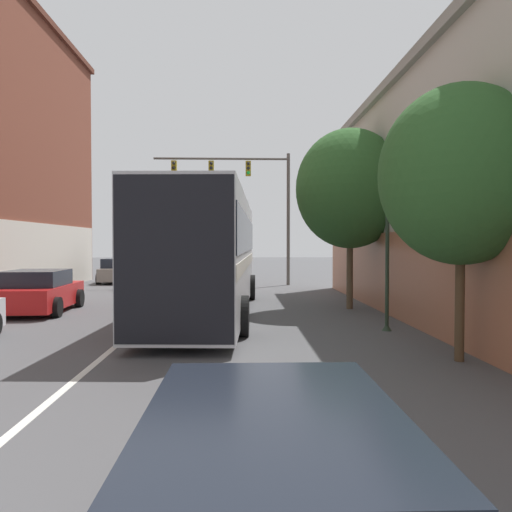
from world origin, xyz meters
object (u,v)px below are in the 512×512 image
traffic_signal_gantry (246,188)px  street_lamp (387,227)px  parked_car_left_near (38,292)px  street_tree_far (350,189)px  parked_car_left_mid (118,271)px  bus (210,250)px  street_tree_near (461,175)px

traffic_signal_gantry → street_lamp: traffic_signal_gantry is taller
parked_car_left_near → traffic_signal_gantry: 13.35m
street_lamp → street_tree_far: 4.59m
traffic_signal_gantry → street_lamp: bearing=-76.2°
street_lamp → parked_car_left_mid: bearing=123.8°
bus → street_tree_near: street_tree_near is taller
street_lamp → street_tree_near: bearing=-83.1°
street_tree_far → parked_car_left_mid: bearing=132.4°
bus → traffic_signal_gantry: traffic_signal_gantry is taller
bus → street_lamp: size_ratio=3.09×
parked_car_left_near → street_tree_far: street_tree_far is taller
parked_car_left_mid → street_lamp: street_lamp is taller
parked_car_left_near → parked_car_left_mid: 12.45m
parked_car_left_near → street_tree_near: (10.85, -7.14, 2.91)m
traffic_signal_gantry → street_tree_far: 10.51m
street_lamp → street_tree_far: bearing=90.0°
bus → traffic_signal_gantry: bearing=-3.9°
traffic_signal_gantry → street_tree_near: 18.07m
parked_car_left_mid → street_lamp: (10.84, -16.22, 2.03)m
street_lamp → parked_car_left_near: bearing=160.1°
parked_car_left_near → street_lamp: size_ratio=0.99×
bus → street_tree_far: street_tree_far is taller
parked_car_left_mid → street_lamp: bearing=-150.8°
traffic_signal_gantry → street_tree_far: (3.48, -9.85, -1.10)m
bus → street_tree_near: 8.60m
parked_car_left_mid → parked_car_left_near: bearing=177.3°
parked_car_left_near → street_tree_far: (10.44, 0.58, 3.49)m
street_tree_far → street_lamp: bearing=-90.0°
street_lamp → traffic_signal_gantry: bearing=103.8°
traffic_signal_gantry → street_lamp: 14.85m
street_lamp → street_tree_near: (0.41, -3.36, 0.88)m
bus → street_tree_far: (4.78, 1.03, 2.09)m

